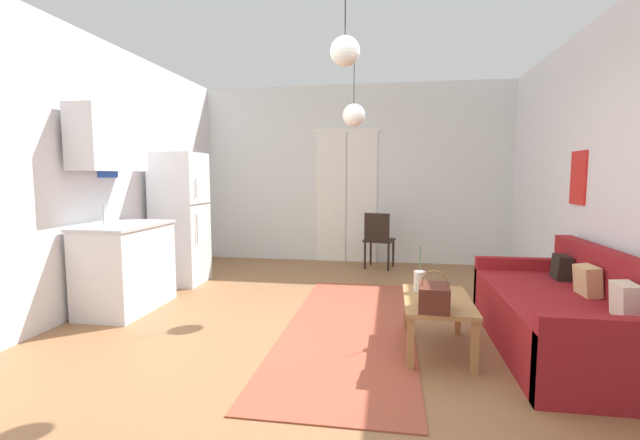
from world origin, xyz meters
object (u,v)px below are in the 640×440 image
Objects in this scene: coffee_table at (437,306)px; pendant_lamp_near at (345,51)px; bamboo_vase at (420,281)px; couch at (567,318)px; pendant_lamp_far at (354,115)px; refrigerator at (180,219)px; accent_chair at (378,237)px; handbag at (434,297)px.

coffee_table is 2.10m from pendant_lamp_near.
couch is at bearing -3.33° from bamboo_vase.
pendant_lamp_far is (-0.06, 1.53, -0.26)m from pendant_lamp_near.
refrigerator is at bearing 150.21° from coffee_table.
pendant_lamp_far is at bearing 92.31° from pendant_lamp_near.
pendant_lamp_near is at bearing -87.69° from pendant_lamp_far.
coffee_table is at bearing 112.41° from accent_chair.
couch is at bearing -21.57° from refrigerator.
pendant_lamp_far is (-0.24, -1.77, 1.58)m from accent_chair.
bamboo_vase is 0.43× the size of pendant_lamp_far.
accent_chair is at bearing 86.95° from pendant_lamp_near.
couch is 1.04m from coffee_table.
bamboo_vase is 0.60× the size of pendant_lamp_near.
handbag is 3.41m from accent_chair.
handbag is at bearing -34.37° from refrigerator.
accent_chair is (-0.50, 3.37, -0.04)m from handbag.
refrigerator is 1.84× the size of pendant_lamp_far.
refrigerator is 3.43m from pendant_lamp_near.
handbag is at bearing -100.88° from coffee_table.
pendant_lamp_far is at bearing 94.47° from accent_chair.
coffee_table is at bearing 79.12° from handbag.
pendant_lamp_far is (2.30, -0.48, 1.21)m from refrigerator.
bamboo_vase is at bearing 35.90° from pendant_lamp_near.
pendant_lamp_near reaches higher than bamboo_vase.
coffee_table is at bearing 17.34° from pendant_lamp_near.
pendant_lamp_far is (-0.74, 1.60, 1.55)m from handbag.
pendant_lamp_near is (-1.77, -0.37, 2.05)m from couch.
handbag reaches higher than coffee_table.
pendant_lamp_far is (-1.83, 1.16, 1.79)m from couch.
refrigerator is 2.87m from accent_chair.
accent_chair is at bearing 100.32° from coffee_table.
bamboo_vase is 1.30× the size of handbag.
handbag is at bearing -65.28° from pendant_lamp_far.
couch is 1.18× the size of refrigerator.
pendant_lamp_far reaches higher than refrigerator.
refrigerator is (-4.13, 1.63, 0.58)m from couch.
refrigerator is (-3.10, 1.77, 0.49)m from coffee_table.
handbag is 3.70m from refrigerator.
couch is at bearing 11.86° from pendant_lamp_near.
refrigerator is at bearing 158.43° from couch.
coffee_table is at bearing -172.20° from couch.
accent_chair is at bearing 98.54° from bamboo_vase.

